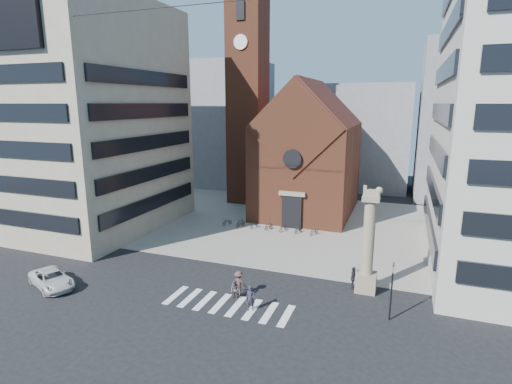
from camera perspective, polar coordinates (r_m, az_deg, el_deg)
ground at (r=33.87m, az=-2.73°, el=-13.39°), size 120.00×120.00×0.00m
piazza at (r=50.70m, az=5.73°, el=-4.46°), size 46.00×30.00×0.05m
zebra_crossing at (r=31.23m, az=-4.00°, el=-15.78°), size 10.20×3.20×0.01m
church at (r=54.78m, az=7.53°, el=5.30°), size 12.00×16.65×18.00m
campanile at (r=60.16m, az=-1.18°, el=13.45°), size 5.50×5.50×31.20m
building_left at (r=52.39m, az=-23.49°, el=9.56°), size 18.00×20.00×26.00m
bg_block_left at (r=75.24m, az=-4.95°, el=9.62°), size 16.00×14.00×22.00m
bg_block_mid at (r=73.45m, az=15.71°, el=7.57°), size 14.00×12.00×18.00m
bg_block_right at (r=70.73m, az=28.80°, el=8.76°), size 16.00×14.00×24.00m
lion_column at (r=33.05m, az=15.70°, el=-8.03°), size 1.63×1.60×8.68m
traffic_light at (r=29.74m, az=18.79°, el=-13.07°), size 0.13×0.16×4.30m
white_car at (r=37.51m, az=-27.16°, el=-11.02°), size 5.50×4.10×1.39m
pedestrian_0 at (r=30.03m, az=-0.79°, el=-14.95°), size 0.81×0.68×1.89m
pedestrian_1 at (r=31.61m, az=-3.04°, el=-13.80°), size 0.92×0.82×1.58m
pedestrian_2 at (r=34.07m, az=13.73°, el=-11.84°), size 0.52×1.13×1.89m
pedestrian_3 at (r=32.22m, az=-2.46°, el=-12.86°), size 1.29×0.76×1.98m
scooter_0 at (r=49.70m, az=-4.14°, el=-4.26°), size 1.12×1.64×0.81m
scooter_1 at (r=48.99m, az=-2.20°, el=-4.43°), size 0.99×1.55×0.90m
scooter_2 at (r=48.36m, az=-0.20°, el=-4.70°), size 1.12×1.64×0.81m
scooter_3 at (r=47.77m, az=1.85°, el=-4.87°), size 0.99×1.55×0.90m
scooter_4 at (r=47.27m, az=3.95°, el=-5.15°), size 1.12×1.64×0.81m
scooter_5 at (r=46.80m, az=6.10°, el=-5.31°), size 0.99×1.55×0.90m
scooter_6 at (r=46.43m, az=8.28°, el=-5.58°), size 1.12×1.64×0.81m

